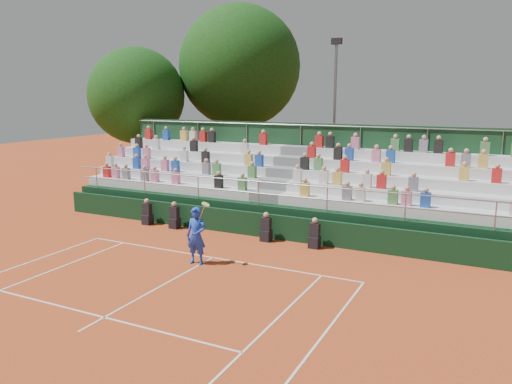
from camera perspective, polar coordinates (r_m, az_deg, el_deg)
The scene contains 8 objects.
ground at distance 18.15m, azimuth -4.96°, elevation -7.49°, with size 90.00×90.00×0.00m, color #B8471E.
courtside_wall at distance 20.69m, azimuth -0.37°, elevation -3.68°, with size 20.00×0.15×1.00m, color black.
line_officials at distance 20.90m, azimuth -4.02°, elevation -3.62°, with size 8.38×0.40×1.19m.
grandstand at distance 23.43m, azimuth 3.18°, elevation -0.50°, with size 20.00×5.20×4.40m.
tennis_player at distance 17.30m, azimuth -6.83°, elevation -4.99°, with size 0.91×0.53×2.22m.
tree_west at distance 32.89m, azimuth -13.49°, elevation 10.62°, with size 6.03×6.03×8.72m.
tree_east at distance 33.54m, azimuth -1.87°, elevation 14.10°, with size 7.92×7.92×11.53m.
floodlight_mast at distance 29.63m, azimuth 8.99°, elevation 9.72°, with size 0.60×0.25×8.92m.
Camera 1 is at (9.02, -14.67, 5.75)m, focal length 35.00 mm.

